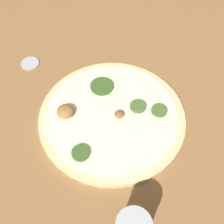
{
  "coord_description": "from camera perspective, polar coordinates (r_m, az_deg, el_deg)",
  "views": [
    {
      "loc": [
        -0.02,
        -0.32,
        0.48
      ],
      "look_at": [
        0.0,
        0.0,
        0.02
      ],
      "focal_mm": 42.0,
      "sensor_mm": 36.0,
      "label": 1
    }
  ],
  "objects": [
    {
      "name": "ground_plane",
      "position": [
        0.58,
        -0.0,
        -1.19
      ],
      "size": [
        3.0,
        3.0,
        0.0
      ],
      "primitive_type": "plane",
      "color": "olive"
    },
    {
      "name": "pizza",
      "position": [
        0.57,
        -0.14,
        -0.72
      ],
      "size": [
        0.32,
        0.32,
        0.03
      ],
      "color": "beige",
      "rests_on": "ground_plane"
    },
    {
      "name": "loose_cap",
      "position": [
        0.71,
        -17.43,
        10.16
      ],
      "size": [
        0.05,
        0.05,
        0.01
      ],
      "color": "#B2B2B7",
      "rests_on": "ground_plane"
    }
  ]
}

